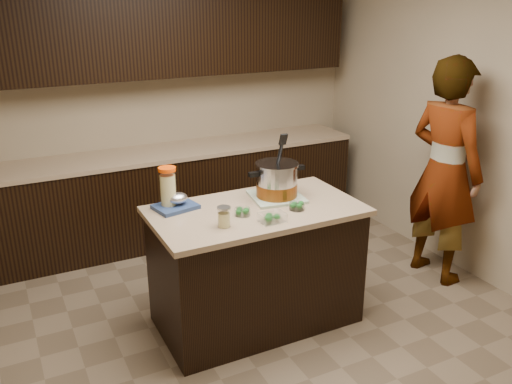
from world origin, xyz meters
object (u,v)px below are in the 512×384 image
island (256,266)px  lemonade_pitcher (168,190)px  person (445,171)px  stock_pot (277,182)px

island → lemonade_pitcher: bearing=153.2°
island → lemonade_pitcher: (-0.54, 0.27, 0.58)m
person → stock_pot: bearing=77.6°
stock_pot → person: (1.48, -0.16, -0.09)m
island → person: (1.70, -0.05, 0.48)m
island → person: size_ratio=0.78×
stock_pot → lemonade_pitcher: (-0.76, 0.16, 0.01)m
stock_pot → lemonade_pitcher: bearing=169.1°
island → person: person is taller
person → island: bearing=82.1°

